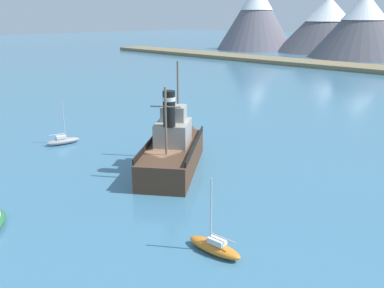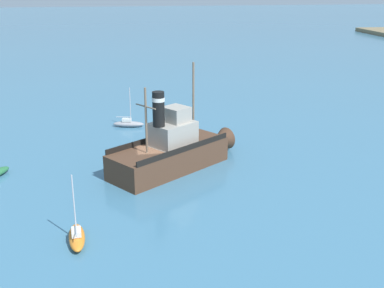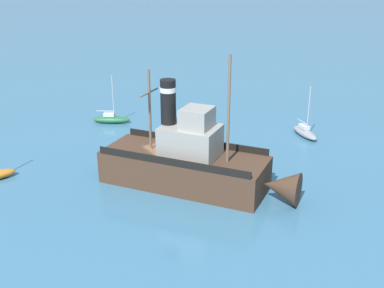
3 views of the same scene
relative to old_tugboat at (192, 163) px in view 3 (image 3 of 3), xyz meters
The scene contains 4 objects.
ground_plane 3.10m from the old_tugboat, 65.72° to the right, with size 600.00×600.00×0.00m, color teal.
old_tugboat is the anchor object (origin of this frame).
sailboat_grey 15.05m from the old_tugboat, 165.44° to the right, with size 1.89×3.95×4.90m.
sailboat_green 16.73m from the old_tugboat, 90.97° to the right, with size 3.78×3.00×4.90m.
Camera 3 is at (15.08, 29.79, 15.59)m, focal length 45.00 mm.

